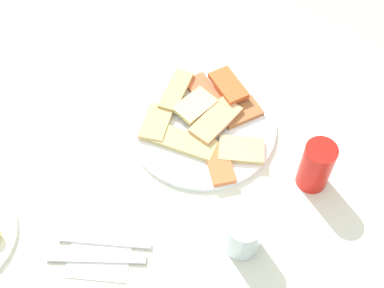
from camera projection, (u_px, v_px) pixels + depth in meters
The scene contains 8 objects.
ground_plane at pixel (187, 286), 1.79m from camera, with size 6.00×6.00×0.00m, color #B9B6AF.
dining_table at pixel (184, 186), 1.21m from camera, with size 1.17×0.94×0.77m.
pide_platter at pixel (205, 124), 1.20m from camera, with size 0.34×0.34×0.04m.
soda_can at pixel (316, 166), 1.08m from camera, with size 0.07×0.07×0.12m, color red.
drinking_glass at pixel (243, 235), 1.01m from camera, with size 0.07×0.07×0.09m, color silver.
paper_napkin at pixel (101, 251), 1.04m from camera, with size 0.12×0.12×0.00m, color white.
fork at pixel (105, 242), 1.04m from camera, with size 0.19×0.01×0.01m, color silver.
spoon at pixel (96, 258), 1.03m from camera, with size 0.19×0.02×0.01m, color silver.
Camera 1 is at (-0.24, 0.55, 1.75)m, focal length 49.15 mm.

